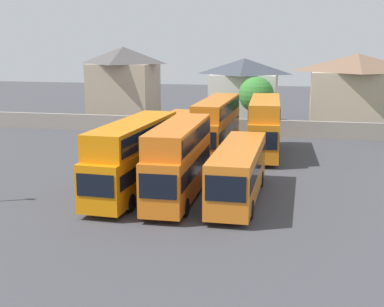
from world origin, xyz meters
TOP-DOWN VIEW (x-y plane):
  - ground at (0.00, 18.00)m, footprint 140.00×140.00m
  - depot_boundary_wall at (0.00, 24.06)m, footprint 56.00×0.50m
  - bus_1 at (-3.45, 0.44)m, footprint 3.22×11.99m
  - bus_2 at (-0.20, -0.23)m, footprint 2.61×10.57m
  - bus_3 at (3.59, 0.36)m, footprint 2.68×11.50m
  - bus_4 at (-3.95, 13.76)m, footprint 3.04×10.72m
  - bus_5 at (-0.11, 14.46)m, footprint 2.76×12.06m
  - bus_6 at (4.21, 14.54)m, footprint 3.14×11.09m
  - house_terrace_left at (-14.87, 32.29)m, footprint 8.10×7.50m
  - house_terrace_centre at (0.49, 31.38)m, footprint 8.10×6.45m
  - house_terrace_right at (13.50, 32.48)m, footprint 10.90×8.01m
  - tree_left_of_lot at (2.38, 26.56)m, footprint 3.90×3.90m

SIDE VIEW (x-z plane):
  - ground at x=0.00m, z-range 0.00..0.00m
  - depot_boundary_wall at x=0.00m, z-range 0.00..1.80m
  - bus_4 at x=-3.95m, z-range 0.24..3.60m
  - bus_3 at x=3.59m, z-range 0.25..3.78m
  - bus_1 at x=-3.45m, z-range 0.31..5.19m
  - bus_5 at x=-0.11m, z-range 0.31..5.22m
  - bus_2 at x=-0.20m, z-range 0.31..5.25m
  - bus_6 at x=4.21m, z-range 0.32..5.35m
  - house_terrace_centre at x=0.49m, z-range 0.07..8.05m
  - tree_left_of_lot at x=2.38m, z-range 1.09..7.25m
  - house_terrace_right at x=13.50m, z-range 0.08..8.64m
  - house_terrace_left at x=-14.87m, z-range 0.08..9.35m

